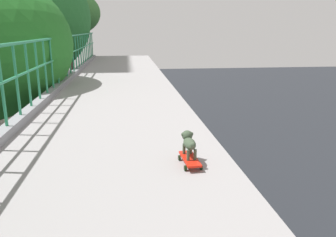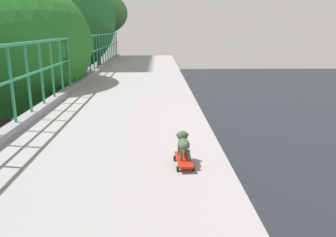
% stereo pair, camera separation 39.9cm
% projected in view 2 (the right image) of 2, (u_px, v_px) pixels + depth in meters
% --- Properties ---
extents(city_bus, '(2.69, 10.73, 3.33)m').
position_uv_depth(city_bus, '(38.00, 94.00, 28.01)').
color(city_bus, beige).
rests_on(city_bus, ground).
extents(roadside_tree_far, '(5.46, 5.46, 10.36)m').
position_uv_depth(roadside_tree_far, '(61.00, 19.00, 17.00)').
color(roadside_tree_far, brown).
rests_on(roadside_tree_far, ground).
extents(roadside_tree_farthest, '(4.79, 4.79, 9.99)m').
position_uv_depth(roadside_tree_farthest, '(96.00, 14.00, 26.10)').
color(roadside_tree_farthest, brown).
rests_on(roadside_tree_farthest, ground).
extents(toy_skateboard, '(0.23, 0.50, 0.09)m').
position_uv_depth(toy_skateboard, '(184.00, 160.00, 3.92)').
color(toy_skateboard, red).
rests_on(toy_skateboard, overpass_deck).
extents(small_dog, '(0.16, 0.39, 0.29)m').
position_uv_depth(small_dog, '(183.00, 142.00, 3.94)').
color(small_dog, '#3F4E39').
rests_on(small_dog, toy_skateboard).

